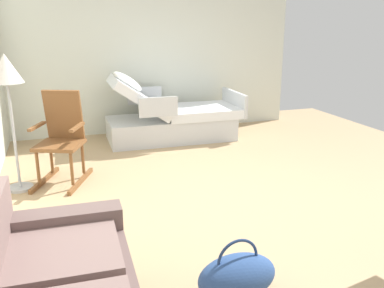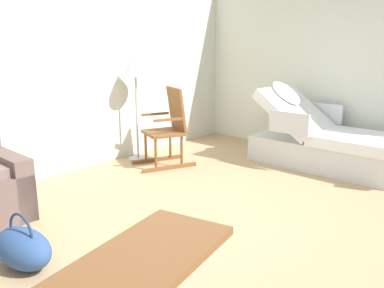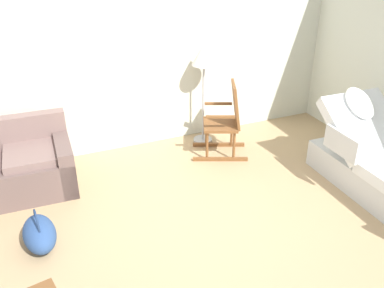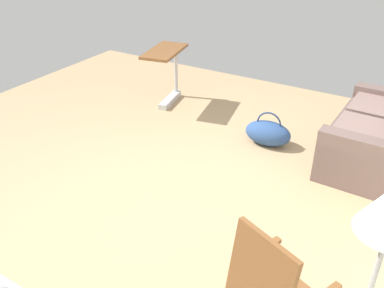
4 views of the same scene
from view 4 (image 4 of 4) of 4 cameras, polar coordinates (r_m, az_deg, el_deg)
ground_plane at (r=4.16m, az=-5.50°, el=-7.95°), size 7.28×7.28×0.00m
couch at (r=5.08m, az=24.03°, el=0.99°), size 1.63×0.91×0.85m
overbed_table at (r=5.98m, az=-3.36°, el=10.17°), size 0.87×0.55×0.84m
duffel_bag at (r=5.12m, az=10.35°, el=1.50°), size 0.36×0.58×0.43m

